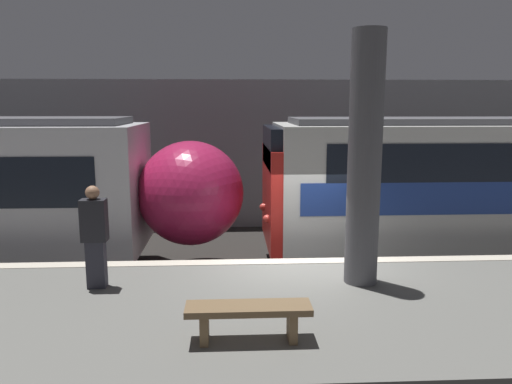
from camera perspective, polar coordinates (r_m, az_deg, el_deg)
ground_plane at (r=9.66m, az=4.88°, el=-13.90°), size 120.00×120.00×0.00m
platform at (r=7.58m, az=7.15°, el=-16.35°), size 40.00×4.13×1.12m
station_rear_barrier at (r=15.84m, az=1.58°, el=4.30°), size 50.00×0.15×4.65m
support_pillar_near at (r=7.83m, az=12.31°, el=3.56°), size 0.52×0.52×3.90m
person_waiting at (r=8.01m, az=-17.94°, el=-4.67°), size 0.38×0.24×1.60m
platform_bench at (r=6.11m, az=-0.87°, el=-13.77°), size 1.50×0.40×0.45m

